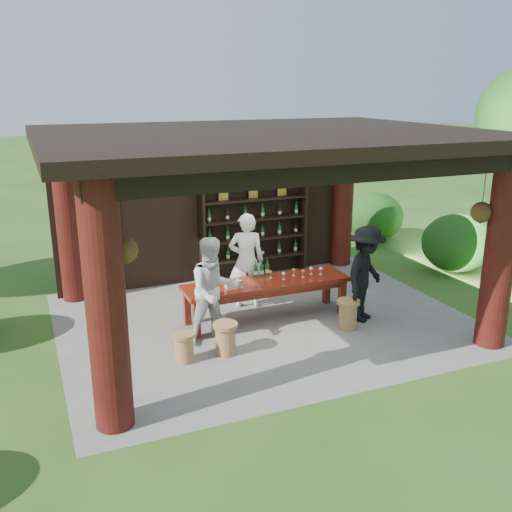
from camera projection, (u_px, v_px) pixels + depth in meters
name	position (u px, v px, depth m)	size (l,w,h in m)	color
ground	(264.00, 320.00, 10.71)	(90.00, 90.00, 0.00)	#2D5119
pavilion	(255.00, 205.00, 10.47)	(7.50, 6.00, 3.60)	slate
wine_shelf	(254.00, 230.00, 12.86)	(2.51, 0.38, 2.21)	black
tasting_table	(266.00, 287.00, 10.61)	(3.15, 0.83, 0.75)	#63170E
stool_near_left	(226.00, 338.00, 9.29)	(0.41, 0.41, 0.54)	olive
stool_near_right	(348.00, 313.00, 10.28)	(0.41, 0.41, 0.54)	olive
stool_far_left	(184.00, 347.00, 9.05)	(0.37, 0.37, 0.49)	olive
host	(246.00, 261.00, 11.13)	(0.69, 0.45, 1.90)	white
guest_woman	(214.00, 291.00, 9.58)	(0.90, 0.70, 1.85)	silver
guest_man	(366.00, 274.00, 10.49)	(1.17, 0.67, 1.82)	black
table_bottles	(262.00, 268.00, 10.82)	(0.33, 0.10, 0.31)	#194C1E
table_glasses	(290.00, 274.00, 10.72)	(1.73, 0.34, 0.15)	silver
napkin_basket	(232.00, 284.00, 10.21)	(0.26, 0.18, 0.14)	#BF6672
shrubs	(345.00, 273.00, 11.61)	(14.57, 8.73, 1.36)	#194C14
trees	(402.00, 126.00, 12.49)	(21.08, 9.03, 4.80)	#3F2819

